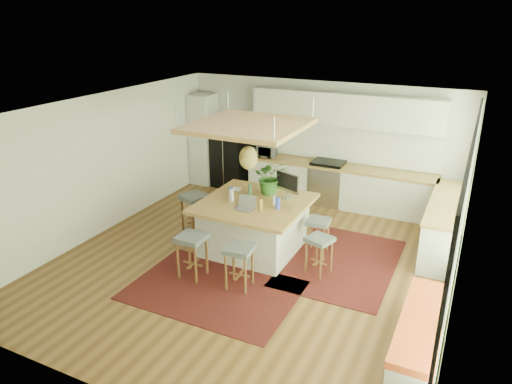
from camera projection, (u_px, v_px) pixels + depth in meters
The scene contains 37 objects.
floor at pixel (254, 261), 8.36m from camera, with size 7.00×7.00×0.00m, color #503316.
ceiling at pixel (254, 109), 7.40m from camera, with size 7.00×7.00×0.00m, color white.
wall_back at pixel (321, 141), 10.82m from camera, with size 6.50×6.50×0.00m, color silver.
wall_front at pixel (106, 296), 4.94m from camera, with size 6.50×6.50×0.00m, color silver.
wall_left at pixel (104, 164), 9.20m from camera, with size 7.00×7.00×0.00m, color silver.
wall_right at pixel (464, 225), 6.56m from camera, with size 7.00×7.00×0.00m, color silver.
window_wall at pixel (463, 222), 6.55m from camera, with size 0.10×6.20×2.60m, color black, non-canonical shape.
pantry at pixel (204, 139), 11.83m from camera, with size 0.55×0.60×2.25m, color beige.
back_counter_base at pixel (338, 186), 10.66m from camera, with size 4.20×0.60×0.88m, color beige.
back_counter_top at pixel (339, 167), 10.49m from camera, with size 4.24×0.64×0.05m, color olive.
backsplash at pixel (344, 144), 10.58m from camera, with size 4.20×0.02×0.80m, color white.
upper_cabinets at pixel (345, 110), 10.16m from camera, with size 4.20×0.34×0.70m, color beige.
range at pixel (327, 182), 10.74m from camera, with size 0.76×0.62×1.00m, color #A5A5AA, non-canonical shape.
right_counter_base at pixel (445, 226), 8.70m from camera, with size 0.60×2.50×0.88m, color beige.
right_counter_top at pixel (448, 203), 8.53m from camera, with size 0.64×2.54×0.05m, color olive.
window_bench at pixel (419, 335), 6.07m from camera, with size 0.52×2.00×0.50m, color beige, non-canonical shape.
ceiling_panel at pixel (248, 141), 8.09m from camera, with size 1.86×1.86×0.80m, color olive, non-canonical shape.
rug_near at pixel (213, 290), 7.49m from camera, with size 2.60×1.80×0.01m, color black.
rug_right at pixel (341, 262), 8.31m from camera, with size 1.80×2.60×0.01m, color black.
fridge at pixel (232, 151), 11.61m from camera, with size 0.88×0.69×1.77m, color black, non-canonical shape.
island at pixel (254, 225), 8.65m from camera, with size 1.85×1.85×0.93m, color olive, non-canonical shape.
stool_near_left at pixel (192, 257), 7.76m from camera, with size 0.44×0.44×0.75m, color #454C4D, non-canonical shape.
stool_near_right at pixel (239, 267), 7.45m from camera, with size 0.43×0.43×0.72m, color #454C4D, non-canonical shape.
stool_right_front at pixel (319, 254), 7.86m from camera, with size 0.39×0.39×0.66m, color #454C4D, non-canonical shape.
stool_right_back at pixel (318, 235), 8.52m from camera, with size 0.40×0.40×0.67m, color #454C4D, non-canonical shape.
stool_left_side at pixel (195, 216), 9.34m from camera, with size 0.47×0.47×0.79m, color #454C4D, non-canonical shape.
laptop at pixel (244, 203), 8.12m from camera, with size 0.33×0.35×0.25m, color #A5A5AA, non-canonical shape.
monitor at pixel (287, 185), 8.57m from camera, with size 0.54×0.19×0.50m, color #A5A5AA, non-canonical shape.
microwave at pixel (265, 149), 11.12m from camera, with size 0.53×0.29×0.36m, color #A5A5AA.
island_plant at pixel (270, 181), 8.79m from camera, with size 0.58×0.65×0.51m, color #1E4C19.
island_bowl at pixel (236, 190), 8.99m from camera, with size 0.19×0.19×0.05m, color silver.
island_bottle_0 at pixel (230, 190), 8.76m from camera, with size 0.07×0.07×0.19m, color blue.
island_bottle_1 at pixel (231, 196), 8.49m from camera, with size 0.07×0.07×0.19m, color white.
island_bottle_2 at pixel (260, 205), 8.09m from camera, with size 0.07×0.07×0.19m, color olive.
island_bottle_3 at pixel (273, 199), 8.35m from camera, with size 0.07×0.07×0.19m, color silver.
island_bottle_4 at pixel (251, 191), 8.74m from camera, with size 0.07×0.07×0.19m, color #426E4A.
island_bottle_5 at pixel (278, 204), 8.16m from camera, with size 0.07×0.07×0.19m, color blue.
Camera 1 is at (3.24, -6.62, 4.13)m, focal length 33.26 mm.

